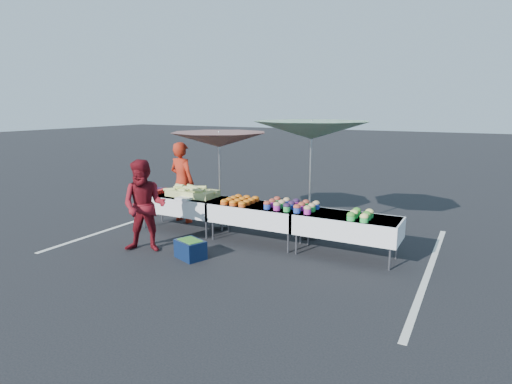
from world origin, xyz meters
The scene contains 17 objects.
ground centered at (0.00, 0.00, 0.00)m, with size 80.00×80.00×0.00m, color black.
stripe_left centered at (-3.20, 0.00, 0.00)m, with size 0.10×5.00×0.00m, color silver.
stripe_right centered at (3.20, 0.00, 0.00)m, with size 0.10×5.00×0.00m, color silver.
table_left centered at (-1.80, 0.00, 0.58)m, with size 1.86×0.81×0.75m.
table_center centered at (0.00, 0.00, 0.58)m, with size 1.86×0.81×0.75m.
table_right centered at (1.80, 0.00, 0.58)m, with size 1.86×0.81×0.75m.
berry_punnets centered at (-2.51, -0.06, 0.79)m, with size 0.40×0.54×0.08m.
corn_pile centered at (-1.56, 0.04, 0.84)m, with size 1.16×0.57×0.26m.
plastic_bags centered at (-1.50, -0.30, 0.78)m, with size 0.30×0.25×0.05m, color white.
carrot_bowls centered at (-0.35, -0.01, 0.80)m, with size 0.55×0.69×0.11m.
potato_cups centered at (0.75, 0.00, 0.83)m, with size 0.94×0.58×0.16m.
bean_baskets centered at (2.06, -0.10, 0.82)m, with size 0.36×0.50×0.15m.
vendor centered at (-2.21, 0.55, 0.92)m, with size 0.67×0.44×1.84m, color #9F2312.
customer centered at (-1.54, -1.43, 0.85)m, with size 0.82×0.64×1.69m, color maroon.
umbrella_left centered at (-1.15, 0.49, 1.91)m, with size 2.26×2.26×2.11m.
umbrella_right centered at (0.80, 0.80, 2.15)m, with size 2.50×2.50×2.37m.
storage_bin centered at (-0.58, -1.36, 0.17)m, with size 0.61×0.53×0.33m.
Camera 1 is at (3.81, -7.12, 2.64)m, focal length 30.00 mm.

